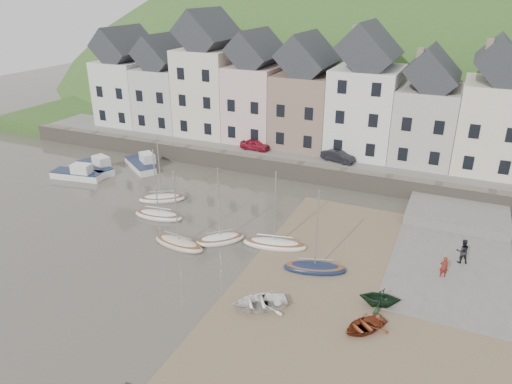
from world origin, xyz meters
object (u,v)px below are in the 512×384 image
at_px(person_dark, 463,251).
at_px(car_left, 255,145).
at_px(sailboat_0, 162,198).
at_px(rowboat_red, 364,326).
at_px(rowboat_white, 259,302).
at_px(car_right, 338,156).
at_px(person_red, 444,267).
at_px(rowboat_green, 380,297).

relative_size(person_dark, car_left, 0.55).
xyz_separation_m(sailboat_0, car_left, (3.66, 12.59, 1.90)).
height_order(sailboat_0, rowboat_red, sailboat_0).
bearing_deg(car_left, rowboat_white, -152.53).
xyz_separation_m(rowboat_red, car_right, (-7.81, 22.81, 1.84)).
height_order(person_red, car_left, car_left).
bearing_deg(car_right, rowboat_red, -145.64).
height_order(rowboat_red, person_red, person_red).
xyz_separation_m(person_red, car_left, (-20.77, 15.34, 1.28)).
xyz_separation_m(rowboat_red, car_left, (-17.11, 22.81, 1.81)).
bearing_deg(person_dark, person_red, 49.29).
height_order(rowboat_green, rowboat_red, rowboat_green).
distance_m(sailboat_0, car_left, 13.25).
relative_size(sailboat_0, car_right, 1.79).
bearing_deg(car_left, rowboat_green, -136.56).
bearing_deg(car_left, person_red, -123.85).
bearing_deg(rowboat_white, person_dark, 99.66).
distance_m(rowboat_white, car_right, 23.45).
relative_size(sailboat_0, car_left, 1.92).
relative_size(rowboat_red, person_red, 1.81).
relative_size(sailboat_0, rowboat_red, 2.28).
bearing_deg(rowboat_green, rowboat_white, -76.59).
height_order(rowboat_green, car_left, car_left).
xyz_separation_m(sailboat_0, person_red, (24.42, -2.74, 0.62)).
relative_size(rowboat_white, person_red, 2.25).
height_order(person_red, person_dark, person_dark).
distance_m(person_red, person_dark, 2.64).
relative_size(person_red, person_dark, 0.84).
bearing_deg(sailboat_0, person_dark, -0.72).
height_order(rowboat_red, person_dark, person_dark).
bearing_deg(rowboat_red, rowboat_white, -137.39).
bearing_deg(car_left, rowboat_red, -140.53).
bearing_deg(person_red, person_dark, -136.03).
bearing_deg(person_red, car_right, -75.99).
distance_m(person_red, car_right, 19.19).
bearing_deg(rowboat_green, rowboat_red, -19.71).
bearing_deg(rowboat_green, car_right, -169.63).
bearing_deg(person_dark, sailboat_0, -18.17).
relative_size(rowboat_white, car_right, 0.97).
bearing_deg(person_red, sailboat_0, -29.18).
height_order(rowboat_red, car_right, car_right).
distance_m(rowboat_green, car_right, 21.86).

